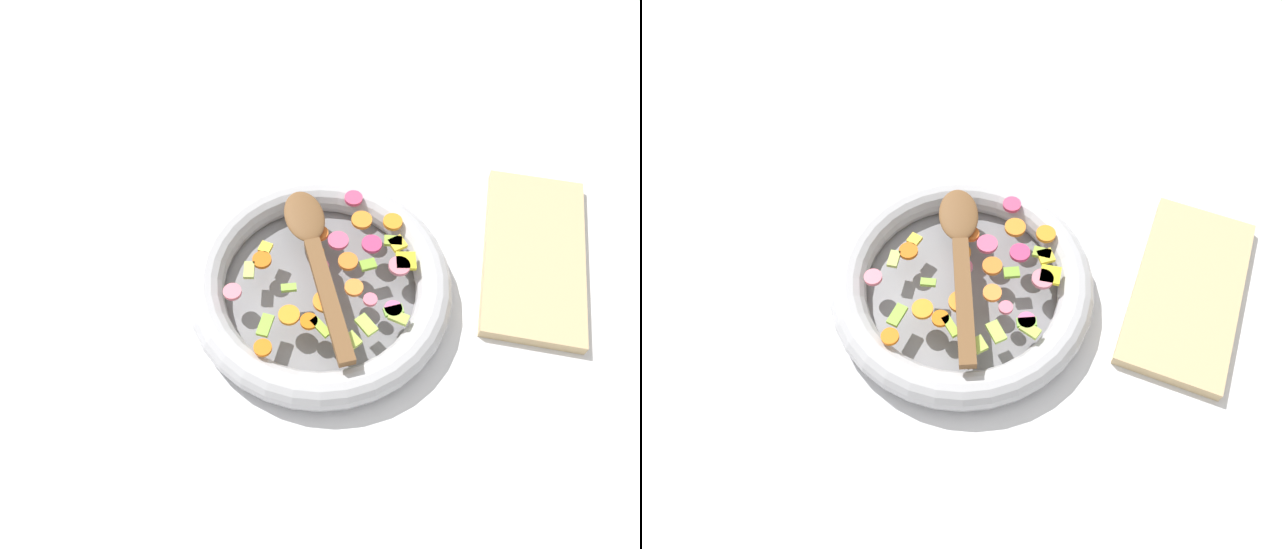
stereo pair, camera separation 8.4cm
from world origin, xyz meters
TOP-DOWN VIEW (x-y plane):
  - ground_plane at (0.00, 0.00)m, footprint 4.00×4.00m
  - skillet at (0.00, 0.00)m, footprint 0.37×0.37m
  - chopped_vegetables at (0.01, -0.02)m, footprint 0.29×0.25m
  - wooden_spoon at (0.03, 0.01)m, footprint 0.27×0.15m
  - cutting_board at (0.12, -0.30)m, footprint 0.29×0.14m

SIDE VIEW (x-z plane):
  - ground_plane at x=0.00m, z-range 0.00..0.00m
  - cutting_board at x=0.12m, z-range 0.00..0.02m
  - skillet at x=0.00m, z-range 0.00..0.05m
  - chopped_vegetables at x=0.01m, z-range 0.05..0.06m
  - wooden_spoon at x=0.03m, z-range 0.06..0.07m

